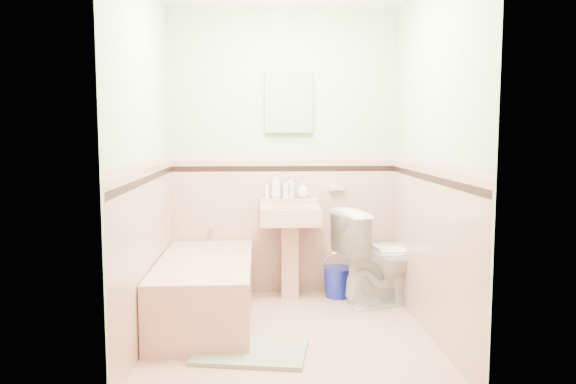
{
  "coord_description": "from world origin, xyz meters",
  "views": [
    {
      "loc": [
        -0.22,
        -3.93,
        1.44
      ],
      "look_at": [
        0.0,
        0.25,
        1.0
      ],
      "focal_mm": 35.35,
      "sensor_mm": 36.0,
      "label": 1
    }
  ],
  "objects_px": {
    "bucket": "(338,282)",
    "shoe": "(224,345)",
    "bathtub": "(205,292)",
    "soap_bottle_mid": "(289,187)",
    "toilet": "(384,256)",
    "soap_bottle_left": "(276,185)",
    "medicine_cabinet": "(289,103)",
    "soap_bottle_right": "(303,190)",
    "sink": "(290,253)"
  },
  "relations": [
    {
      "from": "bucket",
      "to": "shoe",
      "type": "bearing_deg",
      "value": -126.66
    },
    {
      "from": "soap_bottle_right",
      "to": "bucket",
      "type": "height_order",
      "value": "soap_bottle_right"
    },
    {
      "from": "toilet",
      "to": "bucket",
      "type": "relative_size",
      "value": 3.09
    },
    {
      "from": "bathtub",
      "to": "bucket",
      "type": "distance_m",
      "value": 1.24
    },
    {
      "from": "medicine_cabinet",
      "to": "soap_bottle_right",
      "type": "height_order",
      "value": "medicine_cabinet"
    },
    {
      "from": "sink",
      "to": "bucket",
      "type": "relative_size",
      "value": 3.07
    },
    {
      "from": "soap_bottle_left",
      "to": "sink",
      "type": "bearing_deg",
      "value": -57.45
    },
    {
      "from": "sink",
      "to": "toilet",
      "type": "height_order",
      "value": "toilet"
    },
    {
      "from": "bucket",
      "to": "shoe",
      "type": "height_order",
      "value": "bucket"
    },
    {
      "from": "soap_bottle_mid",
      "to": "shoe",
      "type": "bearing_deg",
      "value": -109.98
    },
    {
      "from": "bathtub",
      "to": "soap_bottle_right",
      "type": "bearing_deg",
      "value": 41.37
    },
    {
      "from": "soap_bottle_mid",
      "to": "toilet",
      "type": "height_order",
      "value": "soap_bottle_mid"
    },
    {
      "from": "bathtub",
      "to": "bucket",
      "type": "xyz_separation_m",
      "value": [
        1.1,
        0.57,
        -0.09
      ]
    },
    {
      "from": "sink",
      "to": "soap_bottle_mid",
      "type": "height_order",
      "value": "soap_bottle_mid"
    },
    {
      "from": "medicine_cabinet",
      "to": "toilet",
      "type": "relative_size",
      "value": 0.56
    },
    {
      "from": "soap_bottle_right",
      "to": "shoe",
      "type": "bearing_deg",
      "value": -114.35
    },
    {
      "from": "soap_bottle_mid",
      "to": "bucket",
      "type": "height_order",
      "value": "soap_bottle_mid"
    },
    {
      "from": "soap_bottle_right",
      "to": "bucket",
      "type": "bearing_deg",
      "value": -25.59
    },
    {
      "from": "bucket",
      "to": "toilet",
      "type": "bearing_deg",
      "value": -29.88
    },
    {
      "from": "medicine_cabinet",
      "to": "soap_bottle_right",
      "type": "relative_size",
      "value": 3.23
    },
    {
      "from": "medicine_cabinet",
      "to": "bathtub",
      "type": "bearing_deg",
      "value": -132.58
    },
    {
      "from": "soap_bottle_mid",
      "to": "shoe",
      "type": "xyz_separation_m",
      "value": [
        -0.5,
        -1.38,
        -0.91
      ]
    },
    {
      "from": "sink",
      "to": "medicine_cabinet",
      "type": "relative_size",
      "value": 1.76
    },
    {
      "from": "bathtub",
      "to": "toilet",
      "type": "height_order",
      "value": "toilet"
    },
    {
      "from": "bathtub",
      "to": "soap_bottle_right",
      "type": "distance_m",
      "value": 1.29
    },
    {
      "from": "sink",
      "to": "shoe",
      "type": "bearing_deg",
      "value": -112.55
    },
    {
      "from": "bathtub",
      "to": "shoe",
      "type": "relative_size",
      "value": 11.2
    },
    {
      "from": "bathtub",
      "to": "medicine_cabinet",
      "type": "distance_m",
      "value": 1.78
    },
    {
      "from": "medicine_cabinet",
      "to": "soap_bottle_mid",
      "type": "xyz_separation_m",
      "value": [
        0.0,
        -0.03,
        -0.74
      ]
    },
    {
      "from": "soap_bottle_left",
      "to": "shoe",
      "type": "height_order",
      "value": "soap_bottle_left"
    },
    {
      "from": "bathtub",
      "to": "medicine_cabinet",
      "type": "height_order",
      "value": "medicine_cabinet"
    },
    {
      "from": "medicine_cabinet",
      "to": "soap_bottle_right",
      "type": "distance_m",
      "value": 0.78
    },
    {
      "from": "soap_bottle_left",
      "to": "soap_bottle_right",
      "type": "bearing_deg",
      "value": 0.0
    },
    {
      "from": "sink",
      "to": "soap_bottle_right",
      "type": "relative_size",
      "value": 5.69
    },
    {
      "from": "sink",
      "to": "bucket",
      "type": "bearing_deg",
      "value": 5.16
    },
    {
      "from": "bathtub",
      "to": "soap_bottle_mid",
      "type": "xyz_separation_m",
      "value": [
        0.68,
        0.71,
        0.74
      ]
    },
    {
      "from": "bathtub",
      "to": "sink",
      "type": "height_order",
      "value": "sink"
    },
    {
      "from": "soap_bottle_right",
      "to": "bucket",
      "type": "xyz_separation_m",
      "value": [
        0.3,
        -0.14,
        -0.8
      ]
    },
    {
      "from": "medicine_cabinet",
      "to": "soap_bottle_right",
      "type": "xyz_separation_m",
      "value": [
        0.13,
        -0.03,
        -0.77
      ]
    },
    {
      "from": "soap_bottle_right",
      "to": "soap_bottle_left",
      "type": "bearing_deg",
      "value": 180.0
    },
    {
      "from": "soap_bottle_mid",
      "to": "soap_bottle_right",
      "type": "bearing_deg",
      "value": 0.0
    },
    {
      "from": "toilet",
      "to": "shoe",
      "type": "distance_m",
      "value": 1.68
    },
    {
      "from": "sink",
      "to": "soap_bottle_right",
      "type": "height_order",
      "value": "soap_bottle_right"
    },
    {
      "from": "soap_bottle_mid",
      "to": "soap_bottle_left",
      "type": "bearing_deg",
      "value": 180.0
    },
    {
      "from": "soap_bottle_left",
      "to": "toilet",
      "type": "height_order",
      "value": "soap_bottle_left"
    },
    {
      "from": "bathtub",
      "to": "soap_bottle_right",
      "type": "relative_size",
      "value": 10.56
    },
    {
      "from": "soap_bottle_left",
      "to": "bucket",
      "type": "height_order",
      "value": "soap_bottle_left"
    },
    {
      "from": "bathtub",
      "to": "medicine_cabinet",
      "type": "relative_size",
      "value": 3.26
    },
    {
      "from": "soap_bottle_left",
      "to": "soap_bottle_mid",
      "type": "distance_m",
      "value": 0.12
    },
    {
      "from": "sink",
      "to": "medicine_cabinet",
      "type": "bearing_deg",
      "value": 90.0
    }
  ]
}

